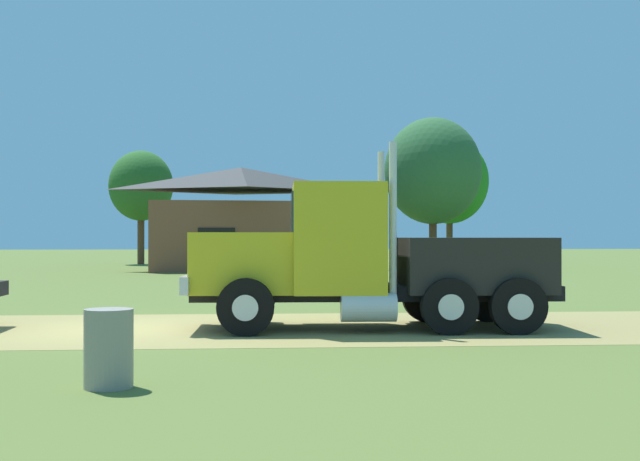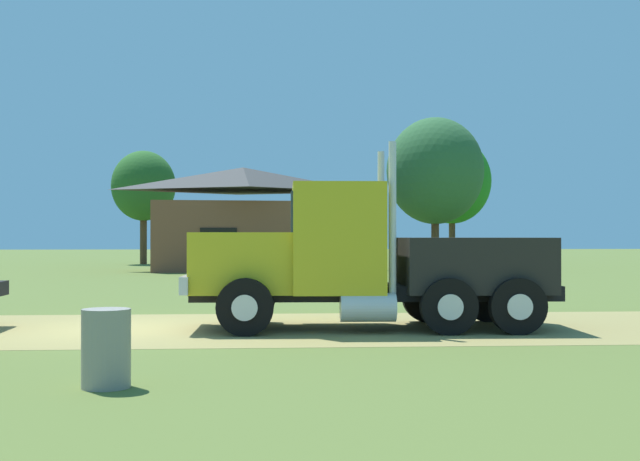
% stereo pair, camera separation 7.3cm
% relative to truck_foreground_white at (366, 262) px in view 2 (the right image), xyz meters
% --- Properties ---
extents(ground_plane, '(200.00, 200.00, 0.00)m').
position_rel_truck_foreground_white_xyz_m(ground_plane, '(-4.89, 0.20, -1.28)').
color(ground_plane, '#55672D').
extents(dirt_track, '(120.00, 5.92, 0.01)m').
position_rel_truck_foreground_white_xyz_m(dirt_track, '(-4.89, 0.20, -1.27)').
color(dirt_track, olive).
rests_on(dirt_track, ground_plane).
extents(truck_foreground_white, '(7.13, 2.80, 3.50)m').
position_rel_truck_foreground_white_xyz_m(truck_foreground_white, '(0.00, 0.00, 0.00)').
color(truck_foreground_white, black).
rests_on(truck_foreground_white, ground_plane).
extents(steel_barrel, '(0.57, 0.57, 0.92)m').
position_rel_truck_foreground_white_xyz_m(steel_barrel, '(-3.80, -6.09, -0.82)').
color(steel_barrel, gray).
rests_on(steel_barrel, ground_plane).
extents(shed_building, '(10.33, 6.68, 5.40)m').
position_rel_truck_foreground_white_xyz_m(shed_building, '(-3.05, 28.06, 1.33)').
color(shed_building, brown).
rests_on(shed_building, ground_plane).
extents(tree_mid, '(4.09, 4.09, 7.28)m').
position_rel_truck_foreground_white_xyz_m(tree_mid, '(-9.67, 38.32, 3.72)').
color(tree_mid, '#513823').
rests_on(tree_mid, ground_plane).
extents(tree_right, '(5.48, 5.48, 8.50)m').
position_rel_truck_foreground_white_xyz_m(tree_right, '(7.70, 30.72, 4.19)').
color(tree_right, '#513823').
rests_on(tree_right, ground_plane).
extents(tree_far_right, '(5.37, 5.37, 8.57)m').
position_rel_truck_foreground_white_xyz_m(tree_far_right, '(11.01, 41.07, 4.32)').
color(tree_far_right, '#513823').
rests_on(tree_far_right, ground_plane).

